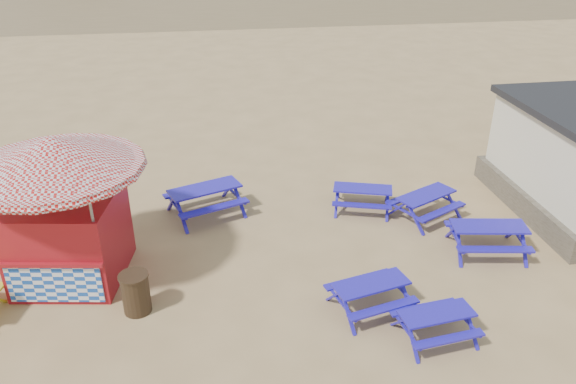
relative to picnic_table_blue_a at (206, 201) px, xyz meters
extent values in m
plane|color=tan|center=(2.22, -2.41, -0.43)|extent=(400.00, 400.00, 0.00)
cube|color=#1C0D99|center=(0.00, 0.00, 0.40)|extent=(2.21, 1.47, 0.06)
cube|color=#1C0D99|center=(-0.24, 0.64, 0.08)|extent=(2.03, 0.99, 0.06)
cube|color=#1C0D99|center=(0.24, -0.64, 0.08)|extent=(2.03, 0.99, 0.06)
cube|color=#1C0D99|center=(4.60, -0.44, 0.26)|extent=(1.83, 1.14, 0.05)
cube|color=#1C0D99|center=(4.77, 0.10, -0.01)|extent=(1.70, 0.73, 0.05)
cube|color=#1C0D99|center=(4.44, -0.99, -0.01)|extent=(1.70, 0.73, 0.05)
cube|color=#1C0D99|center=(6.27, -1.19, 0.30)|extent=(1.93, 1.44, 0.05)
cube|color=#1C0D99|center=(6.00, -0.65, 0.02)|extent=(1.73, 1.04, 0.05)
cube|color=#1C0D99|center=(6.55, -1.73, 0.02)|extent=(1.73, 1.04, 0.05)
cube|color=#1C0D99|center=(3.51, -5.00, 0.25)|extent=(1.80, 1.04, 0.05)
cube|color=#1C0D99|center=(3.38, -4.45, -0.01)|extent=(1.70, 0.63, 0.05)
cube|color=#1C0D99|center=(3.64, -5.55, -0.01)|extent=(1.70, 0.63, 0.05)
cube|color=#1C0D99|center=(4.58, -6.12, 0.20)|extent=(1.62, 0.79, 0.04)
cube|color=#1C0D99|center=(4.52, -5.60, -0.04)|extent=(1.57, 0.41, 0.04)
cube|color=#1C0D99|center=(4.65, -6.63, -0.04)|extent=(1.57, 0.41, 0.04)
cube|color=#1C0D99|center=(7.18, -3.20, 0.34)|extent=(1.99, 1.04, 0.05)
cube|color=#1C0D99|center=(7.29, -2.58, 0.04)|extent=(1.92, 0.57, 0.05)
cube|color=#1C0D99|center=(7.08, -3.83, 0.04)|extent=(1.92, 0.57, 0.05)
cube|color=maroon|center=(-3.25, -2.59, 0.63)|extent=(2.69, 2.69, 2.13)
cube|color=maroon|center=(-3.45, -3.80, 0.69)|extent=(2.33, 0.48, 0.09)
cube|color=#194CB2|center=(-3.44, -3.77, 0.15)|extent=(2.11, 0.39, 0.96)
cone|color=silver|center=(-3.25, -2.59, 2.82)|extent=(4.65, 4.65, 0.75)
cylinder|color=silver|center=(-3.25, -2.59, 2.45)|extent=(4.53, 4.53, 0.19)
cylinder|color=#332816|center=(-1.65, -4.24, 0.04)|extent=(0.62, 0.62, 0.94)
cylinder|color=#332816|center=(-1.65, -4.24, 0.52)|extent=(0.66, 0.66, 0.04)
camera|label=1|loc=(0.11, -14.67, 7.69)|focal=35.00mm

